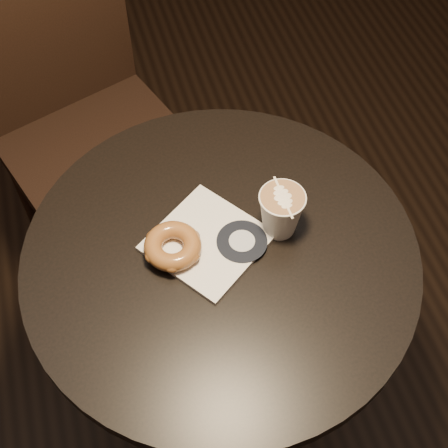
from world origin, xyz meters
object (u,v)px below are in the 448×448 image
at_px(chair, 72,94).
at_px(latte_cup, 281,213).
at_px(cafe_table, 221,304).
at_px(doughnut, 173,246).
at_px(pastry_bag, 207,241).

distance_m(chair, latte_cup, 0.71).
xyz_separation_m(cafe_table, doughnut, (-0.08, 0.02, 0.22)).
relative_size(doughnut, latte_cup, 1.10).
height_order(chair, latte_cup, chair).
bearing_deg(cafe_table, chair, 107.42).
distance_m(chair, pastry_bag, 0.65).
distance_m(pastry_bag, latte_cup, 0.14).
distance_m(pastry_bag, doughnut, 0.07).
distance_m(cafe_table, chair, 0.66).
relative_size(chair, pastry_bag, 6.07).
height_order(cafe_table, pastry_bag, pastry_bag).
xyz_separation_m(cafe_table, latte_cup, (0.11, 0.02, 0.25)).
relative_size(chair, doughnut, 10.85).
bearing_deg(latte_cup, chair, 117.03).
distance_m(cafe_table, pastry_bag, 0.21).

